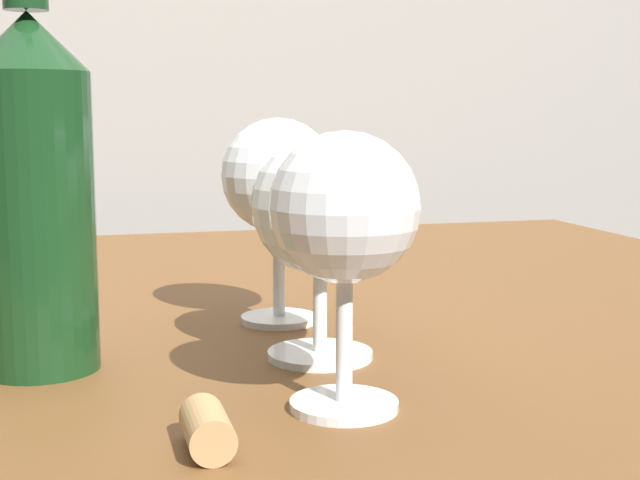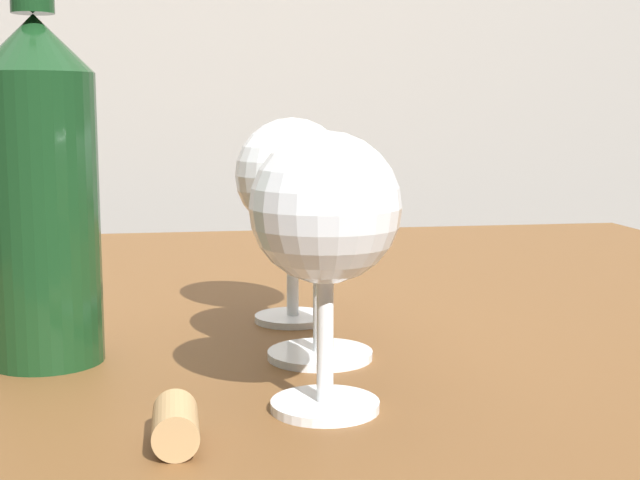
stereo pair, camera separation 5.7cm
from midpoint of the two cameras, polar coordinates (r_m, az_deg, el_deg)
dining_table at (r=0.80m, az=-2.86°, el=-11.14°), size 1.12×0.85×0.76m
wine_glass_chardonnay at (r=0.46m, az=3.83°, el=1.60°), size 0.08×0.08×0.15m
wine_glass_rose at (r=0.56m, az=2.88°, el=1.78°), size 0.09×0.09×0.14m
wine_glass_pinot at (r=0.66m, az=0.67°, el=3.90°), size 0.08×0.08×0.15m
wine_bottle at (r=0.57m, az=-14.63°, el=3.61°), size 0.07×0.07×0.29m
cork at (r=0.43m, az=-5.41°, el=-11.61°), size 0.02×0.04×0.02m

